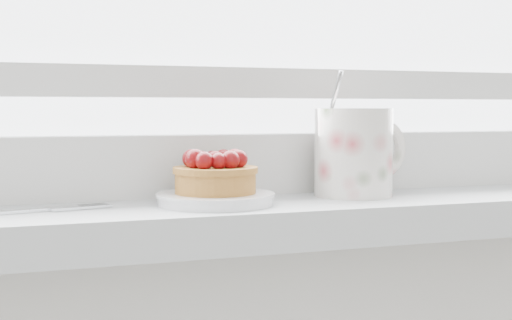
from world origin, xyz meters
name	(u,v)px	position (x,y,z in m)	size (l,w,h in m)	color
saucer	(215,199)	(-0.03, 1.88, 0.95)	(0.12, 0.12, 0.01)	white
raspberry_tart	(215,174)	(-0.03, 1.88, 0.97)	(0.09, 0.09, 0.05)	brown
floral_mug	(356,150)	(0.14, 1.90, 0.99)	(0.14, 0.11, 0.14)	silver
fork	(11,212)	(-0.23, 1.88, 0.94)	(0.19, 0.06, 0.00)	silver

